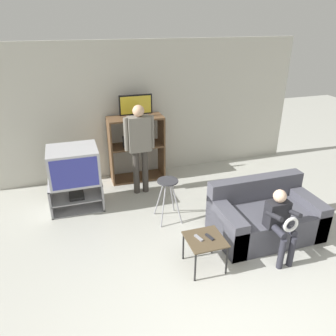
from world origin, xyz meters
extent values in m
plane|color=#B7B7AD|center=(0.00, 0.00, 0.00)|extent=(18.00, 18.00, 0.00)
cube|color=beige|center=(0.00, 4.15, 1.30)|extent=(6.40, 0.06, 2.60)
cube|color=#939399|center=(-1.45, 3.08, 0.01)|extent=(0.85, 0.59, 0.02)
cube|color=#939399|center=(-1.45, 3.08, 0.22)|extent=(0.82, 0.59, 0.02)
cube|color=#939399|center=(-1.45, 3.08, 0.49)|extent=(0.85, 0.59, 0.02)
cube|color=#939399|center=(-1.86, 3.08, 0.25)|extent=(0.03, 0.59, 0.49)
cube|color=#939399|center=(-1.04, 3.08, 0.25)|extent=(0.03, 0.59, 0.49)
cube|color=black|center=(-1.45, 3.00, 0.26)|extent=(0.24, 0.28, 0.05)
cube|color=#B2B2B7|center=(-1.43, 3.09, 0.78)|extent=(0.79, 0.67, 0.57)
cube|color=#333899|center=(-1.43, 2.75, 0.78)|extent=(0.71, 0.01, 0.49)
cube|color=brown|center=(-0.73, 3.85, 0.63)|extent=(0.03, 0.45, 1.26)
cube|color=brown|center=(0.28, 3.85, 0.63)|extent=(0.03, 0.45, 1.26)
cube|color=brown|center=(-0.23, 3.85, 0.02)|extent=(0.98, 0.45, 0.03)
cube|color=brown|center=(-0.23, 3.85, 0.69)|extent=(0.98, 0.45, 0.03)
cube|color=brown|center=(-0.23, 3.85, 1.25)|extent=(0.98, 0.45, 0.03)
cube|color=black|center=(-0.41, 3.79, 0.82)|extent=(0.18, 0.04, 0.22)
cube|color=black|center=(-0.20, 3.87, 1.28)|extent=(0.22, 0.20, 0.04)
cube|color=black|center=(-0.20, 3.87, 1.49)|extent=(0.62, 0.04, 0.37)
cube|color=yellow|center=(-0.20, 3.85, 1.49)|extent=(0.57, 0.01, 0.32)
cylinder|color=#99999E|center=(-0.20, 2.15, 0.34)|extent=(0.15, 0.18, 0.68)
cylinder|color=#99999E|center=(0.02, 2.15, 0.34)|extent=(0.15, 0.18, 0.68)
cylinder|color=#99999E|center=(-0.20, 2.39, 0.34)|extent=(0.15, 0.18, 0.68)
cylinder|color=#99999E|center=(0.02, 2.39, 0.34)|extent=(0.15, 0.18, 0.68)
cylinder|color=#333338|center=(-0.09, 2.27, 0.68)|extent=(0.33, 0.33, 0.02)
cube|color=brown|center=(0.03, 1.08, 0.42)|extent=(0.47, 0.47, 0.02)
cylinder|color=black|center=(-0.19, 0.86, 0.21)|extent=(0.02, 0.02, 0.42)
cylinder|color=black|center=(0.24, 0.86, 0.21)|extent=(0.02, 0.02, 0.42)
cylinder|color=black|center=(-0.19, 1.29, 0.21)|extent=(0.02, 0.02, 0.42)
cylinder|color=black|center=(0.24, 1.29, 0.21)|extent=(0.02, 0.02, 0.42)
cube|color=#232328|center=(0.09, 1.08, 0.44)|extent=(0.07, 0.15, 0.02)
cube|color=gray|center=(-0.05, 1.10, 0.44)|extent=(0.08, 0.15, 0.02)
cube|color=#4C4C56|center=(1.16, 1.44, 0.22)|extent=(1.52, 0.90, 0.44)
cube|color=#4C4C56|center=(1.16, 1.79, 0.61)|extent=(1.52, 0.20, 0.35)
cube|color=#4C4C56|center=(0.51, 1.44, 0.28)|extent=(0.22, 0.90, 0.56)
cube|color=#4C4C56|center=(1.81, 1.44, 0.28)|extent=(0.22, 0.90, 0.56)
cylinder|color=#3D3833|center=(-0.37, 3.27, 0.41)|extent=(0.11, 0.11, 0.82)
cylinder|color=#3D3833|center=(-0.21, 3.27, 0.41)|extent=(0.11, 0.11, 0.82)
cube|color=gray|center=(-0.29, 3.27, 1.13)|extent=(0.38, 0.20, 0.61)
cylinder|color=gray|center=(-0.52, 3.27, 1.14)|extent=(0.08, 0.08, 0.58)
cylinder|color=gray|center=(-0.06, 3.27, 1.14)|extent=(0.08, 0.08, 0.58)
sphere|color=#DBAD89|center=(-0.29, 3.27, 1.53)|extent=(0.20, 0.20, 0.20)
cylinder|color=#2D2D38|center=(0.95, 0.75, 0.22)|extent=(0.08, 0.08, 0.44)
cylinder|color=#2D2D38|center=(1.10, 0.75, 0.22)|extent=(0.08, 0.08, 0.44)
cylinder|color=#2D2D38|center=(0.95, 0.90, 0.48)|extent=(0.09, 0.30, 0.09)
cylinder|color=#2D2D38|center=(1.10, 0.90, 0.48)|extent=(0.09, 0.30, 0.09)
cube|color=#232328|center=(1.02, 1.05, 0.62)|extent=(0.30, 0.17, 0.36)
cylinder|color=#232328|center=(0.89, 0.93, 0.69)|extent=(0.06, 0.31, 0.14)
cylinder|color=#232328|center=(1.16, 0.93, 0.69)|extent=(0.06, 0.31, 0.14)
sphere|color=beige|center=(1.02, 1.05, 0.89)|extent=(0.17, 0.17, 0.17)
torus|color=white|center=(1.02, 0.77, 0.64)|extent=(0.21, 0.04, 0.21)
camera|label=1|loc=(-1.43, -1.97, 2.96)|focal=35.00mm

